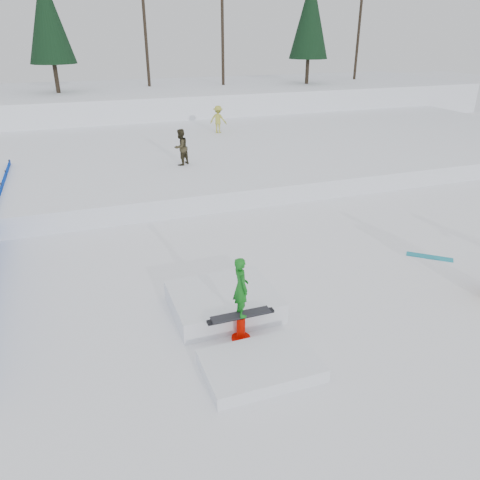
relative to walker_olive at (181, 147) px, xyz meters
name	(u,v)px	position (x,y,z in m)	size (l,w,h in m)	color
ground	(248,312)	(-1.09, -11.69, -1.63)	(120.00, 120.00, 0.00)	white
snow_berm	(114,104)	(-1.09, 18.31, -0.43)	(60.00, 14.00, 2.40)	white
snow_midrise	(144,154)	(-1.09, 4.31, -1.23)	(50.00, 18.00, 0.80)	white
treeline	(192,18)	(5.09, 16.58, 5.81)	(40.24, 4.22, 10.50)	black
walker_olive	(181,147)	(0.00, 0.00, 0.00)	(0.81, 0.63, 1.67)	#2D2817
walker_ygreen	(218,119)	(3.91, 6.60, -0.02)	(1.05, 0.60, 1.63)	#A7A739
loose_board_teal	(430,257)	(5.45, -10.71, -1.62)	(1.40, 0.28, 0.03)	teal
jib_rail_feature	(233,315)	(-1.67, -12.13, -1.33)	(2.60, 4.40, 2.11)	white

